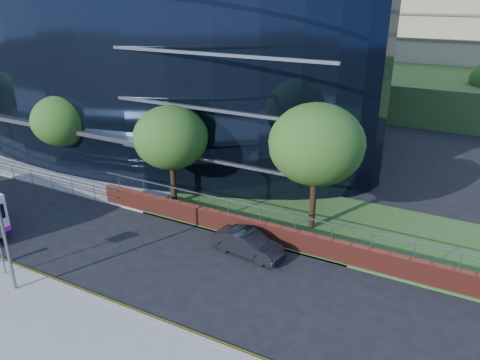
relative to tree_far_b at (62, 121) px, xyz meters
The scene contains 8 objects.
far_forecourt 5.34m from the tree_far_b, 153.43° to the left, with size 50.00×8.00×0.10m, color gray.
grass_verge 27.36m from the tree_far_b, ahead, with size 36.00×8.00×0.12m, color #2D511E.
glass_office 12.01m from the tree_far_b, 95.04° to the left, with size 44.00×23.10×16.00m.
retaining_wall 23.38m from the tree_far_b, ahead, with size 34.00×0.40×2.11m.
tree_far_b is the anchor object (origin of this frame).
tree_far_c 10.02m from the tree_far_b, ahead, with size 4.62×4.62×6.51m.
tree_far_d 19.03m from the tree_far_b, ahead, with size 5.28×5.28×7.44m.
parked_car 17.80m from the tree_far_b, 12.31° to the right, with size 1.36×3.89×1.28m, color black.
Camera 1 is at (23.72, -13.29, 13.05)m, focal length 35.00 mm.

